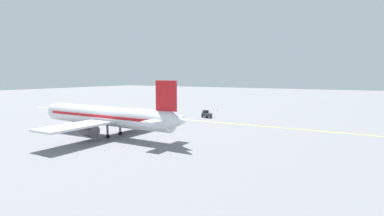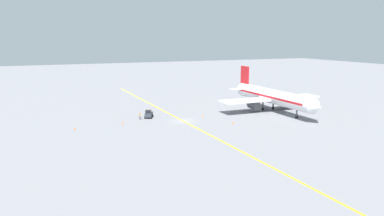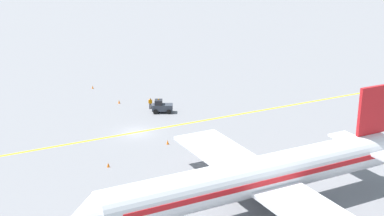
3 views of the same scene
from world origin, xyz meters
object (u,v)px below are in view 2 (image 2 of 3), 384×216
at_px(baggage_tug_dark, 149,114).
at_px(traffic_cone_mid_apron, 75,128).
at_px(ground_crew_worker, 140,116).
at_px(traffic_cone_near_nose, 233,123).
at_px(traffic_cone_far_edge, 123,123).
at_px(airplane_at_gate, 272,97).
at_px(traffic_cone_by_wingtip, 203,116).

xyz_separation_m(baggage_tug_dark, traffic_cone_mid_apron, (17.41, 5.06, -0.63)).
height_order(ground_crew_worker, traffic_cone_near_nose, ground_crew_worker).
height_order(ground_crew_worker, traffic_cone_far_edge, ground_crew_worker).
distance_m(ground_crew_worker, traffic_cone_mid_apron, 15.63).
xyz_separation_m(airplane_at_gate, ground_crew_worker, (34.01, -3.63, -2.80)).
bearing_deg(traffic_cone_mid_apron, ground_crew_worker, -164.12).
distance_m(airplane_at_gate, traffic_cone_mid_apron, 49.16).
distance_m(airplane_at_gate, ground_crew_worker, 34.32).
bearing_deg(airplane_at_gate, traffic_cone_by_wingtip, 0.55).
relative_size(traffic_cone_mid_apron, traffic_cone_by_wingtip, 1.00).
xyz_separation_m(traffic_cone_by_wingtip, traffic_cone_far_edge, (19.11, -0.59, 0.00)).
relative_size(airplane_at_gate, baggage_tug_dark, 10.56).
relative_size(ground_crew_worker, traffic_cone_by_wingtip, 3.05).
bearing_deg(traffic_cone_near_nose, ground_crew_worker, -35.87).
distance_m(traffic_cone_mid_apron, traffic_cone_far_edge, 10.28).
xyz_separation_m(airplane_at_gate, traffic_cone_mid_apron, (49.03, 0.64, -3.43)).
height_order(baggage_tug_dark, traffic_cone_near_nose, baggage_tug_dark).
height_order(traffic_cone_mid_apron, traffic_cone_by_wingtip, same).
xyz_separation_m(airplane_at_gate, traffic_cone_far_edge, (38.80, -0.40, -3.43)).
height_order(airplane_at_gate, ground_crew_worker, airplane_at_gate).
relative_size(baggage_tug_dark, traffic_cone_by_wingtip, 6.10).
height_order(traffic_cone_mid_apron, traffic_cone_far_edge, same).
bearing_deg(traffic_cone_by_wingtip, airplane_at_gate, -179.45).
bearing_deg(baggage_tug_dark, traffic_cone_far_edge, 29.22).
distance_m(baggage_tug_dark, traffic_cone_near_nose, 20.29).
bearing_deg(traffic_cone_by_wingtip, traffic_cone_near_nose, 110.00).
distance_m(airplane_at_gate, traffic_cone_by_wingtip, 19.99).
height_order(ground_crew_worker, traffic_cone_by_wingtip, ground_crew_worker).
bearing_deg(traffic_cone_mid_apron, traffic_cone_far_edge, -174.18).
relative_size(traffic_cone_near_nose, traffic_cone_far_edge, 1.00).
height_order(traffic_cone_near_nose, traffic_cone_by_wingtip, same).
distance_m(airplane_at_gate, traffic_cone_far_edge, 38.96).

